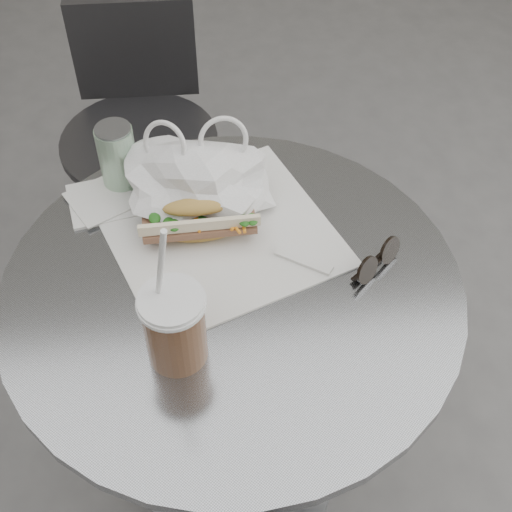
{
  "coord_description": "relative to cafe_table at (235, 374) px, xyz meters",
  "views": [
    {
      "loc": [
        -0.05,
        -0.53,
        1.64
      ],
      "look_at": [
        0.04,
        0.21,
        0.79
      ],
      "focal_mm": 50.0,
      "sensor_mm": 36.0,
      "label": 1
    }
  ],
  "objects": [
    {
      "name": "napkin_stack",
      "position": [
        -0.21,
        0.22,
        0.28
      ],
      "size": [
        0.15,
        0.15,
        0.01
      ],
      "color": "white",
      "rests_on": "cafe_table"
    },
    {
      "name": "sandwich_paper",
      "position": [
        -0.01,
        0.11,
        0.28
      ],
      "size": [
        0.46,
        0.45,
        0.0
      ],
      "primitive_type": "cube",
      "rotation": [
        0.0,
        0.0,
        0.35
      ],
      "color": "white",
      "rests_on": "cafe_table"
    },
    {
      "name": "iced_coffee",
      "position": [
        -0.09,
        -0.12,
        0.34
      ],
      "size": [
        0.1,
        0.1,
        0.29
      ],
      "color": "brown",
      "rests_on": "cafe_table"
    },
    {
      "name": "cafe_table",
      "position": [
        0.0,
        0.0,
        0.0
      ],
      "size": [
        0.76,
        0.76,
        0.74
      ],
      "color": "slate",
      "rests_on": "ground"
    },
    {
      "name": "chair_far",
      "position": [
        -0.17,
        0.75,
        -0.12
      ],
      "size": [
        0.4,
        0.41,
        0.76
      ],
      "rotation": [
        0.0,
        0.0,
        3.1
      ],
      "color": "#2F2E31",
      "rests_on": "ground"
    },
    {
      "name": "sunglasses",
      "position": [
        0.24,
        0.0,
        0.29
      ],
      "size": [
        0.1,
        0.09,
        0.05
      ],
      "rotation": [
        0.0,
        0.0,
        0.68
      ],
      "color": "black",
      "rests_on": "cafe_table"
    },
    {
      "name": "plastic_bag",
      "position": [
        -0.04,
        0.19,
        0.34
      ],
      "size": [
        0.29,
        0.25,
        0.12
      ],
      "primitive_type": null,
      "rotation": [
        0.0,
        0.0,
        -0.28
      ],
      "color": "white",
      "rests_on": "cafe_table"
    },
    {
      "name": "banh_mi",
      "position": [
        -0.04,
        0.11,
        0.32
      ],
      "size": [
        0.24,
        0.09,
        0.08
      ],
      "rotation": [
        0.0,
        0.0,
        0.01
      ],
      "color": "gold",
      "rests_on": "sandwich_paper"
    },
    {
      "name": "drink_can",
      "position": [
        -0.18,
        0.26,
        0.34
      ],
      "size": [
        0.07,
        0.07,
        0.13
      ],
      "color": "#54915E",
      "rests_on": "cafe_table"
    }
  ]
}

